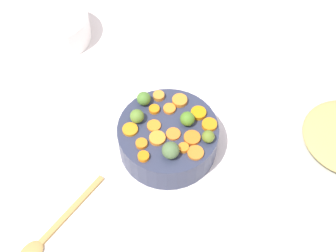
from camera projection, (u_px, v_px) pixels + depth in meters
tabletop at (177, 156)px, 1.09m from camera, size 2.40×2.40×0.02m
serving_bowl_carrots at (168, 138)px, 1.06m from camera, size 0.24×0.24×0.08m
carrot_slice_0 at (198, 113)px, 1.05m from camera, size 0.04×0.04×0.01m
carrot_slice_1 at (196, 153)px, 0.99m from camera, size 0.05×0.05×0.01m
carrot_slice_2 at (169, 109)px, 1.06m from camera, size 0.04×0.04×0.01m
carrot_slice_3 at (154, 126)px, 1.03m from camera, size 0.04×0.04×0.01m
carrot_slice_4 at (154, 109)px, 1.05m from camera, size 0.03×0.03×0.01m
carrot_slice_5 at (130, 130)px, 1.02m from camera, size 0.05×0.05×0.01m
carrot_slice_6 at (183, 148)px, 0.99m from camera, size 0.03×0.03×0.01m
carrot_slice_7 at (160, 96)px, 1.08m from camera, size 0.04×0.04×0.01m
carrot_slice_8 at (209, 125)px, 1.03m from camera, size 0.05×0.05×0.01m
carrot_slice_9 at (173, 134)px, 1.02m from camera, size 0.05×0.05×0.01m
carrot_slice_10 at (180, 101)px, 1.07m from camera, size 0.05×0.05×0.01m
carrot_slice_11 at (192, 138)px, 1.01m from camera, size 0.05×0.05×0.01m
carrot_slice_12 at (143, 157)px, 0.98m from camera, size 0.03×0.03×0.01m
carrot_slice_13 at (142, 144)px, 1.00m from camera, size 0.04×0.04×0.01m
carrot_slice_14 at (157, 138)px, 1.01m from camera, size 0.05×0.05×0.01m
brussels_sprout_0 at (144, 99)px, 1.06m from camera, size 0.03×0.03×0.03m
brussels_sprout_1 at (171, 150)px, 0.97m from camera, size 0.04×0.04×0.04m
brussels_sprout_2 at (187, 119)px, 1.02m from camera, size 0.03×0.03×0.03m
brussels_sprout_3 at (208, 137)px, 1.00m from camera, size 0.03×0.03×0.03m
brussels_sprout_4 at (137, 116)px, 1.03m from camera, size 0.03×0.03×0.03m
wooden_spoon at (48, 235)px, 0.96m from camera, size 0.16×0.23×0.01m
casserole_dish at (55, 27)px, 1.28m from camera, size 0.20×0.20×0.08m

